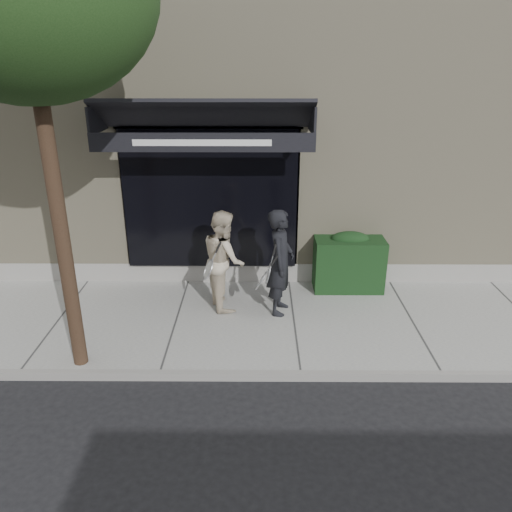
{
  "coord_description": "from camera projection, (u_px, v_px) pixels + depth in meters",
  "views": [
    {
      "loc": [
        -0.6,
        -7.48,
        4.3
      ],
      "look_at": [
        -0.65,
        0.6,
        1.03
      ],
      "focal_mm": 35.0,
      "sensor_mm": 36.0,
      "label": 1
    }
  ],
  "objects": [
    {
      "name": "curb",
      "position": [
        301.0,
        376.0,
        7.07
      ],
      "size": [
        20.0,
        0.1,
        0.14
      ],
      "primitive_type": "cube",
      "color": "gray",
      "rests_on": "ground"
    },
    {
      "name": "ground",
      "position": [
        294.0,
        325.0,
        8.54
      ],
      "size": [
        80.0,
        80.0,
        0.0
      ],
      "primitive_type": "plane",
      "color": "black",
      "rests_on": "ground"
    },
    {
      "name": "building_facade",
      "position": [
        283.0,
        124.0,
        12.11
      ],
      "size": [
        14.3,
        8.04,
        5.64
      ],
      "color": "tan",
      "rests_on": "ground"
    },
    {
      "name": "pedestrian_back",
      "position": [
        224.0,
        260.0,
        8.64
      ],
      "size": [
        0.9,
        1.04,
        1.76
      ],
      "color": "beige",
      "rests_on": "sidewalk"
    },
    {
      "name": "sidewalk",
      "position": [
        294.0,
        322.0,
        8.52
      ],
      "size": [
        20.0,
        3.0,
        0.12
      ],
      "primitive_type": "cube",
      "color": "gray",
      "rests_on": "ground"
    },
    {
      "name": "pedestrian_front",
      "position": [
        280.0,
        262.0,
        8.42
      ],
      "size": [
        0.72,
        0.85,
        1.85
      ],
      "color": "black",
      "rests_on": "sidewalk"
    },
    {
      "name": "hedge",
      "position": [
        348.0,
        262.0,
        9.44
      ],
      "size": [
        1.3,
        0.7,
        1.14
      ],
      "color": "black",
      "rests_on": "sidewalk"
    }
  ]
}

